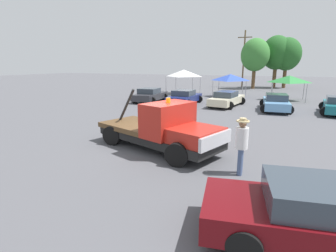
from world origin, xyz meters
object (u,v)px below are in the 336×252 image
at_px(parked_car_navy, 184,97).
at_px(tree_left, 287,54).
at_px(tree_center, 276,53).
at_px(traffic_cone, 189,121).
at_px(canopy_tent_white, 184,73).
at_px(utility_pole, 244,57).
at_px(canopy_tent_green, 289,79).
at_px(canopy_tent_blue, 230,77).
at_px(tow_truck, 163,130).
at_px(foreground_car, 333,217).
at_px(person_near_truck, 242,142).
at_px(parked_car_cream, 227,99).
at_px(parked_car_charcoal, 150,95).
at_px(parked_car_skyblue, 276,102).
at_px(tree_right, 255,55).

distance_m(parked_car_navy, tree_left, 24.64).
height_order(tree_center, traffic_cone, tree_center).
distance_m(canopy_tent_white, utility_pole, 14.94).
xyz_separation_m(canopy_tent_green, tree_left, (-0.19, 15.96, 2.95)).
relative_size(canopy_tent_blue, traffic_cone, 5.91).
height_order(tow_truck, foreground_car, tow_truck).
height_order(person_near_truck, parked_car_cream, person_near_truck).
bearing_deg(parked_car_charcoal, parked_car_skyblue, -95.51).
relative_size(parked_car_skyblue, tree_center, 0.63).
bearing_deg(tree_left, parked_car_charcoal, -119.28).
relative_size(person_near_truck, parked_car_navy, 0.41).
bearing_deg(traffic_cone, person_near_truck, -58.22).
bearing_deg(canopy_tent_green, canopy_tent_white, 171.46).
distance_m(traffic_cone, utility_pole, 30.56).
relative_size(parked_car_skyblue, canopy_tent_white, 1.46).
relative_size(tree_right, traffic_cone, 13.43).
bearing_deg(parked_car_cream, traffic_cone, -175.78).
relative_size(tree_center, utility_pole, 0.90).
height_order(parked_car_cream, tree_right, tree_right).
relative_size(parked_car_navy, parked_car_cream, 0.92).
distance_m(tree_left, tree_center, 1.50).
xyz_separation_m(foreground_car, parked_car_charcoal, (-12.86, 17.67, -0.00)).
xyz_separation_m(person_near_truck, parked_car_charcoal, (-10.67, 14.68, -0.49)).
bearing_deg(utility_pole, tree_left, 3.74).
relative_size(tow_truck, parked_car_skyblue, 1.26).
height_order(foreground_car, canopy_tent_blue, canopy_tent_blue).
xyz_separation_m(tree_left, traffic_cone, (-5.62, -30.64, -4.86)).
height_order(person_near_truck, traffic_cone, person_near_truck).
distance_m(canopy_tent_blue, tree_right, 12.18).
bearing_deg(parked_car_charcoal, tree_left, -31.45).
bearing_deg(parked_car_skyblue, parked_car_charcoal, 82.11).
distance_m(tree_right, utility_pole, 3.55).
height_order(parked_car_charcoal, parked_car_cream, same).
height_order(parked_car_cream, utility_pole, utility_pole).
relative_size(person_near_truck, tree_left, 0.25).
bearing_deg(parked_car_charcoal, parked_car_cream, -92.77).
height_order(parked_car_cream, parked_car_skyblue, same).
height_order(tree_right, utility_pole, utility_pole).
relative_size(parked_car_navy, tree_left, 0.62).
bearing_deg(utility_pole, parked_car_charcoal, -105.71).
distance_m(foreground_car, canopy_tent_green, 23.94).
distance_m(parked_car_charcoal, canopy_tent_white, 8.26).
bearing_deg(parked_car_skyblue, canopy_tent_white, 46.80).
distance_m(canopy_tent_green, tree_center, 16.16).
relative_size(tow_truck, parked_car_charcoal, 1.34).
xyz_separation_m(tree_left, tree_right, (-4.34, -3.35, -0.16)).
height_order(person_near_truck, tree_right, tree_right).
bearing_deg(tree_left, utility_pole, -176.26).
bearing_deg(tow_truck, parked_car_cream, 108.70).
xyz_separation_m(tree_left, tree_center, (-1.47, -0.20, 0.23)).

